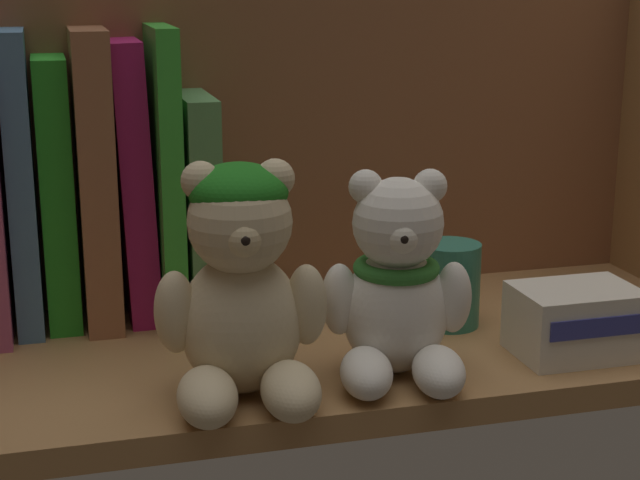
% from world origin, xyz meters
% --- Properties ---
extents(shelf_board, '(0.69, 0.26, 0.02)m').
position_xyz_m(shelf_board, '(0.00, 0.00, 0.01)').
color(shelf_board, '#9E7042').
rests_on(shelf_board, ground).
extents(shelf_back_panel, '(0.71, 0.01, 0.33)m').
position_xyz_m(shelf_back_panel, '(0.00, 0.14, 0.17)').
color(shelf_back_panel, brown).
rests_on(shelf_back_panel, ground).
extents(book_4, '(0.02, 0.11, 0.23)m').
position_xyz_m(book_4, '(-0.20, 0.11, 0.14)').
color(book_4, teal).
rests_on(book_4, shelf_board).
extents(book_5, '(0.03, 0.10, 0.21)m').
position_xyz_m(book_5, '(-0.18, 0.11, 0.13)').
color(book_5, '#259023').
rests_on(book_5, shelf_board).
extents(book_6, '(0.03, 0.13, 0.24)m').
position_xyz_m(book_6, '(-0.15, 0.11, 0.14)').
color(book_6, '#965F3F').
rests_on(book_6, shelf_board).
extents(book_7, '(0.03, 0.10, 0.23)m').
position_xyz_m(book_7, '(-0.12, 0.11, 0.13)').
color(book_7, '#AB1A60').
rests_on(book_7, shelf_board).
extents(book_8, '(0.02, 0.14, 0.24)m').
position_xyz_m(book_8, '(-0.09, 0.11, 0.14)').
color(book_8, green).
rests_on(book_8, shelf_board).
extents(book_9, '(0.03, 0.15, 0.18)m').
position_xyz_m(book_9, '(-0.07, 0.11, 0.11)').
color(book_9, '#558E54').
rests_on(book_9, shelf_board).
extents(teddy_bear_larger, '(0.12, 0.12, 0.16)m').
position_xyz_m(teddy_bear_larger, '(-0.06, -0.08, 0.10)').
color(teddy_bear_larger, beige).
rests_on(teddy_bear_larger, shelf_board).
extents(teddy_bear_smaller, '(0.11, 0.11, 0.15)m').
position_xyz_m(teddy_bear_smaller, '(0.05, -0.08, 0.08)').
color(teddy_bear_smaller, white).
rests_on(teddy_bear_smaller, shelf_board).
extents(pillar_candle, '(0.05, 0.05, 0.07)m').
position_xyz_m(pillar_candle, '(0.12, 0.01, 0.05)').
color(pillar_candle, '#2D7A66').
rests_on(pillar_candle, shelf_board).
extents(small_product_box, '(0.09, 0.07, 0.05)m').
position_xyz_m(small_product_box, '(0.19, -0.08, 0.05)').
color(small_product_box, silver).
rests_on(small_product_box, shelf_board).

